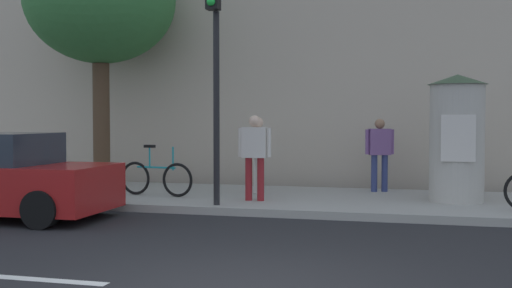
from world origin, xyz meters
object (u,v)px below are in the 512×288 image
at_px(street_tree, 100,1).
at_px(pedestrian_with_backpack, 380,149).
at_px(bicycle_upright, 156,178).
at_px(pedestrian_in_dark_shirt, 255,150).
at_px(poster_column, 457,137).
at_px(pedestrian_with_bag, 257,148).
at_px(traffic_light, 215,48).

xyz_separation_m(street_tree, pedestrian_with_backpack, (6.67, 0.51, -3.54)).
bearing_deg(bicycle_upright, pedestrian_in_dark_shirt, -5.85).
height_order(poster_column, pedestrian_with_backpack, poster_column).
xyz_separation_m(pedestrian_with_backpack, bicycle_upright, (-4.58, -2.01, -0.59)).
relative_size(pedestrian_with_backpack, pedestrian_with_bag, 0.98).
bearing_deg(bicycle_upright, street_tree, 144.32).
distance_m(pedestrian_with_backpack, pedestrian_with_bag, 2.79).
bearing_deg(bicycle_upright, traffic_light, -33.77).
height_order(street_tree, pedestrian_with_backpack, street_tree).
bearing_deg(pedestrian_in_dark_shirt, poster_column, 12.72).
distance_m(traffic_light, bicycle_upright, 3.30).
bearing_deg(traffic_light, poster_column, 21.91).
xyz_separation_m(poster_column, pedestrian_with_backpack, (-1.60, 1.35, -0.31)).
distance_m(poster_column, pedestrian_with_bag, 4.20).
bearing_deg(pedestrian_with_backpack, bicycle_upright, -156.29).
height_order(traffic_light, pedestrian_with_backpack, traffic_light).
distance_m(pedestrian_in_dark_shirt, pedestrian_with_bag, 1.21).
distance_m(poster_column, pedestrian_in_dark_shirt, 4.04).
height_order(pedestrian_in_dark_shirt, bicycle_upright, pedestrian_in_dark_shirt).
distance_m(traffic_light, pedestrian_with_bag, 2.89).
bearing_deg(pedestrian_with_bag, traffic_light, -97.78).
relative_size(traffic_light, street_tree, 0.73).
bearing_deg(street_tree, pedestrian_in_dark_shirt, -21.77).
bearing_deg(traffic_light, street_tree, 145.16).
xyz_separation_m(pedestrian_with_bag, bicycle_upright, (-1.99, -0.95, -0.61)).
distance_m(pedestrian_with_backpack, bicycle_upright, 5.03).
xyz_separation_m(traffic_light, pedestrian_with_bag, (0.29, 2.09, -1.98)).
bearing_deg(pedestrian_in_dark_shirt, pedestrian_with_backpack, 43.90).
bearing_deg(traffic_light, pedestrian_with_backpack, 47.69).
bearing_deg(street_tree, bicycle_upright, -35.68).
xyz_separation_m(pedestrian_with_backpack, pedestrian_with_bag, (-2.58, -1.06, 0.03)).
height_order(traffic_light, poster_column, traffic_light).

